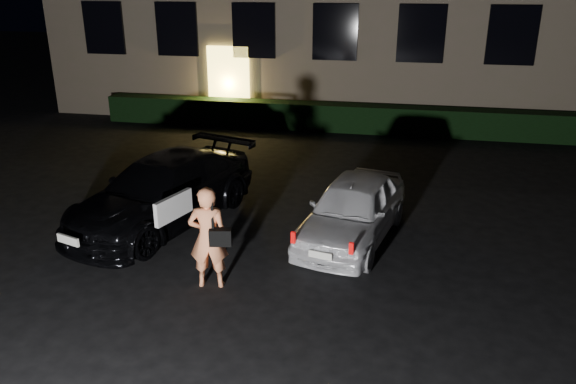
# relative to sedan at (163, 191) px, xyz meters

# --- Properties ---
(ground) EXTENTS (80.00, 80.00, 0.00)m
(ground) POSITION_rel_sedan_xyz_m (2.31, -2.63, -0.65)
(ground) COLOR black
(ground) RESTS_ON ground
(hedge) EXTENTS (15.00, 0.70, 0.85)m
(hedge) POSITION_rel_sedan_xyz_m (2.31, 7.87, -0.23)
(hedge) COLOR black
(hedge) RESTS_ON ground
(sedan) EXTENTS (3.10, 4.82, 1.30)m
(sedan) POSITION_rel_sedan_xyz_m (0.00, 0.00, 0.00)
(sedan) COLOR black
(sedan) RESTS_ON ground
(hatch) EXTENTS (2.09, 3.68, 1.18)m
(hatch) POSITION_rel_sedan_xyz_m (3.74, -0.02, -0.06)
(hatch) COLOR silver
(hatch) RESTS_ON ground
(man) EXTENTS (0.74, 0.51, 1.67)m
(man) POSITION_rel_sedan_xyz_m (1.71, -2.19, 0.19)
(man) COLOR #FF925D
(man) RESTS_ON ground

